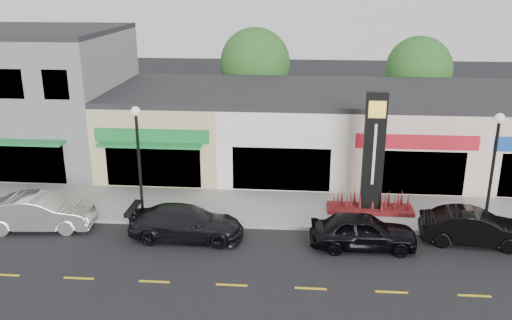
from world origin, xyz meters
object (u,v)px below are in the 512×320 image
object	(u,v)px
pylon_sign	(372,171)
car_white_van	(39,212)
lamp_east_near	(494,161)
car_black_conv	(474,227)
lamp_west_near	(138,152)
car_dark_sedan	(186,223)
car_black_sedan	(363,231)

from	to	relation	value
pylon_sign	car_white_van	bearing A→B (deg)	-169.08
lamp_east_near	car_black_conv	distance (m)	3.07
lamp_west_near	car_white_van	size ratio (longest dim) A/B	1.10
pylon_sign	car_black_conv	xyz separation A→B (m)	(4.16, -2.86, -1.51)
car_dark_sedan	lamp_west_near	bearing A→B (deg)	56.74
lamp_west_near	car_black_conv	world-z (taller)	lamp_west_near
car_white_van	car_black_conv	world-z (taller)	car_white_van
car_dark_sedan	car_black_conv	xyz separation A→B (m)	(12.67, 0.53, 0.02)
car_dark_sedan	car_black_conv	world-z (taller)	car_black_conv
car_black_sedan	car_black_conv	bearing A→B (deg)	-81.97
lamp_east_near	car_dark_sedan	bearing A→B (deg)	-172.83
lamp_west_near	pylon_sign	bearing A→B (deg)	8.77
car_dark_sedan	car_black_sedan	world-z (taller)	car_black_sedan
car_black_sedan	car_white_van	bearing A→B (deg)	86.02
pylon_sign	car_dark_sedan	xyz separation A→B (m)	(-8.51, -3.40, -1.53)
lamp_east_near	car_black_conv	bearing A→B (deg)	-125.73
car_black_sedan	pylon_sign	bearing A→B (deg)	-12.60
lamp_west_near	pylon_sign	size ratio (longest dim) A/B	0.91
pylon_sign	car_dark_sedan	world-z (taller)	pylon_sign
car_black_sedan	car_black_conv	distance (m)	4.96
car_dark_sedan	car_black_conv	size ratio (longest dim) A/B	1.11
lamp_west_near	car_black_conv	distance (m)	15.45
car_white_van	car_black_conv	size ratio (longest dim) A/B	1.08
lamp_east_near	car_white_van	bearing A→B (deg)	-176.39
lamp_west_near	car_dark_sedan	size ratio (longest dim) A/B	1.07
pylon_sign	lamp_east_near	bearing A→B (deg)	-18.75
car_black_conv	car_dark_sedan	bearing A→B (deg)	98.80
pylon_sign	car_black_conv	world-z (taller)	pylon_sign
car_white_van	car_black_sedan	xyz separation A→B (m)	(14.77, -0.68, -0.04)
car_dark_sedan	car_black_conv	bearing A→B (deg)	-86.50
lamp_east_near	car_dark_sedan	size ratio (longest dim) A/B	1.07
pylon_sign	car_white_van	distance (m)	15.85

